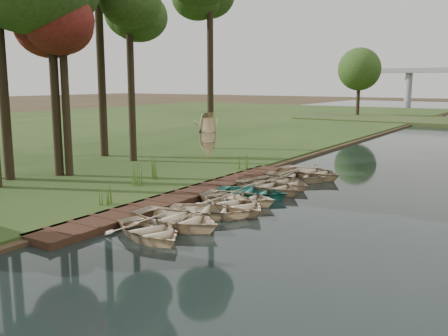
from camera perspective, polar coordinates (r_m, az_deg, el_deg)
The scene contains 20 objects.
ground at distance 21.36m, azimuth -0.62°, elevation -4.06°, with size 300.00×300.00×0.00m, color #3D2F1D.
boardwalk at distance 22.23m, azimuth -4.06°, elevation -3.14°, with size 1.60×16.00×0.30m, color #351F14.
rowboat_0 at distance 16.68m, azimuth -8.52°, elevation -6.80°, with size 2.33×3.26×0.68m, color beige.
rowboat_1 at distance 17.81m, azimuth -5.50°, elevation -5.52°, with size 2.63×3.68×0.76m, color beige.
rowboat_2 at distance 19.00m, azimuth -1.56°, elevation -4.63°, with size 2.32×3.25×0.67m, color beige.
rowboat_3 at distance 19.94m, azimuth 1.07°, elevation -3.82°, with size 2.59×3.63×0.75m, color beige.
rowboat_4 at distance 21.04m, azimuth 1.62°, elevation -3.17°, with size 2.39×3.35×0.69m, color beige.
rowboat_5 at distance 22.08m, azimuth 3.20°, elevation -2.60°, with size 2.30×3.23×0.67m, color teal.
rowboat_6 at distance 23.23m, azimuth 5.06°, elevation -1.91°, with size 2.53×3.55×0.73m, color beige.
rowboat_7 at distance 24.41m, azimuth 6.65°, elevation -1.45°, with size 2.30×3.21×0.67m, color beige.
rowboat_8 at distance 26.07m, azimuth 8.21°, elevation -0.75°, with size 2.32×3.25×0.67m, color beige.
rowboat_9 at distance 27.08m, azimuth 9.79°, elevation -0.28°, with size 2.70×3.79×0.78m, color beige.
stored_rowboat at distance 32.31m, azimuth -1.87°, elevation 1.77°, with size 2.06×2.89×0.60m, color beige.
tree_2 at distance 27.07m, azimuth -18.11°, elevation 15.98°, with size 4.53×4.53×9.94m.
tree_4 at distance 31.34m, azimuth -10.83°, elevation 17.60°, with size 3.80×3.80×10.93m.
tree_6 at distance 36.84m, azimuth -1.61°, elevation 18.63°, with size 4.46×4.46×12.51m.
reeds_0 at distance 20.38m, azimuth -13.35°, elevation -2.77°, with size 0.60×0.60×0.95m, color #3F661E.
reeds_1 at distance 23.81m, azimuth -9.92°, elevation -0.68°, with size 0.60×0.60×1.09m, color #3F661E.
reeds_2 at distance 25.35m, azimuth -8.09°, elevation 0.06°, with size 0.60×0.60×1.14m, color #3F661E.
reeds_3 at distance 27.86m, azimuth 2.18°, elevation 0.82°, with size 0.60×0.60×0.93m, color #3F661E.
Camera 1 is at (11.49, -17.27, 5.13)m, focal length 40.00 mm.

